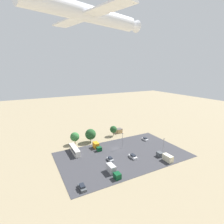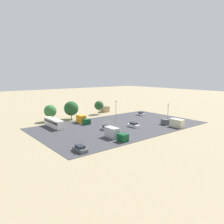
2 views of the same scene
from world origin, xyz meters
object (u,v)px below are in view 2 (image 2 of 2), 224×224
object	(u,v)px
parked_car_0	(106,128)
parked_truck_1	(83,120)
parked_car_1	(141,114)
parked_car_3	(134,125)
parked_car_2	(80,149)
shed_building	(105,109)
bus	(54,123)
parked_truck_2	(174,123)
parked_truck_0	(115,134)

from	to	relation	value
parked_car_0	parked_truck_1	world-z (taller)	parked_truck_1
parked_car_1	parked_car_3	xyz separation A→B (m)	(18.75, 14.43, 0.05)
parked_car_1	parked_car_2	xyz separation A→B (m)	(47.36, 24.53, 0.03)
shed_building	bus	size ratio (longest dim) A/B	0.32
parked_car_3	parked_truck_2	xyz separation A→B (m)	(-12.37, 8.55, 0.65)
parked_car_3	parked_truck_0	xyz separation A→B (m)	(14.65, 6.95, 0.75)
parked_car_3	parked_truck_2	size ratio (longest dim) A/B	0.53
shed_building	parked_car_3	size ratio (longest dim) A/B	0.79
parked_car_3	parked_truck_0	distance (m)	16.23
bus	parked_car_0	distance (m)	19.54
parked_truck_1	bus	bearing A→B (deg)	-3.43
bus	parked_car_3	world-z (taller)	bus
parked_car_1	parked_car_3	size ratio (longest dim) A/B	0.84
parked_car_0	parked_car_3	world-z (taller)	parked_car_3
parked_car_0	parked_truck_0	xyz separation A→B (m)	(3.96, 9.87, 0.80)
bus	parked_car_0	world-z (taller)	bus
parked_car_0	parked_truck_2	distance (m)	25.77
shed_building	parked_car_2	xyz separation A→B (m)	(40.17, 43.03, -0.64)
shed_building	parked_car_2	world-z (taller)	shed_building
parked_truck_2	parked_truck_0	bearing A→B (deg)	176.61
parked_truck_2	parked_truck_1	bearing A→B (deg)	132.32
parked_car_2	parked_car_0	bearing A→B (deg)	-143.99
parked_truck_0	parked_truck_1	world-z (taller)	parked_truck_0
shed_building	parked_truck_1	size ratio (longest dim) A/B	0.51
parked_truck_1	parked_car_0	bearing A→B (deg)	92.02
parked_car_1	parked_truck_0	bearing A→B (deg)	32.63
bus	parked_truck_0	bearing A→B (deg)	108.51
parked_car_1	parked_truck_2	size ratio (longest dim) A/B	0.45
parked_truck_1	parked_truck_2	world-z (taller)	parked_truck_1
parked_car_2	parked_truck_0	world-z (taller)	parked_truck_0
parked_truck_0	bus	bearing A→B (deg)	-71.49
parked_truck_0	parked_truck_1	size ratio (longest dim) A/B	1.20
parked_car_0	parked_truck_2	xyz separation A→B (m)	(-23.06, 11.47, 0.71)
bus	parked_truck_2	distance (m)	44.27
parked_car_0	parked_truck_2	world-z (taller)	parked_truck_2
parked_car_2	parked_truck_2	xyz separation A→B (m)	(-40.98, -1.55, 0.68)
parked_truck_2	parked_car_3	bearing A→B (deg)	145.34
parked_car_1	parked_truck_1	world-z (taller)	parked_truck_1
bus	parked_truck_2	xyz separation A→B (m)	(-35.39, 26.60, -0.32)
shed_building	parked_truck_1	xyz separation A→B (m)	(22.76, 15.59, 0.05)
parked_truck_1	parked_car_3	bearing A→B (deg)	122.86
parked_truck_1	parked_truck_2	size ratio (longest dim) A/B	0.82
bus	parked_truck_0	distance (m)	26.36
shed_building	parked_car_0	distance (m)	37.36
parked_truck_0	parked_car_2	bearing A→B (deg)	12.71
shed_building	bus	world-z (taller)	bus
shed_building	parked_car_1	distance (m)	19.85
shed_building	parked_car_3	distance (m)	34.90
parked_car_1	parked_truck_2	xyz separation A→B (m)	(6.38, 22.98, 0.71)
parked_car_0	parked_truck_2	bearing A→B (deg)	-26.45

